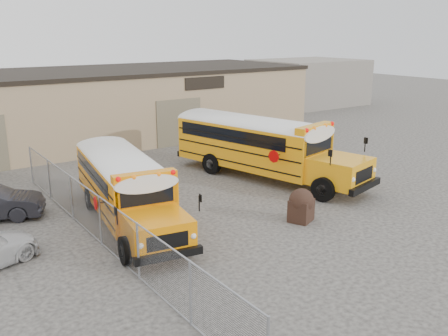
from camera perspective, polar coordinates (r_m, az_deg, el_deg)
ground at (r=18.62m, az=7.40°, el=-7.46°), size 120.00×120.00×0.00m
warehouse at (r=34.95m, az=-15.09°, el=6.98°), size 30.20×10.20×4.67m
chainlink_fence at (r=17.75m, az=-13.96°, el=-5.84°), size 0.07×18.07×1.81m
distant_building_right at (r=51.34m, az=9.54°, el=9.66°), size 10.00×8.00×4.40m
school_bus_left at (r=24.83m, az=-14.45°, el=1.77°), size 3.63×9.33×2.66m
school_bus_right at (r=29.33m, az=-5.84°, el=4.74°), size 5.00×10.90×3.10m
tarp_bundle at (r=19.65m, az=8.83°, el=-4.15°), size 1.13×1.08×1.32m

